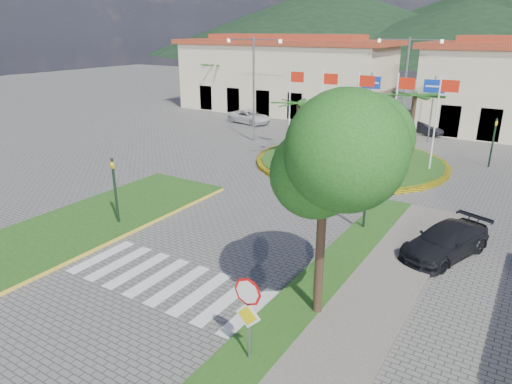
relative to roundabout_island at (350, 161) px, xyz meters
The scene contains 22 objects.
ground 22.00m from the roundabout_island, 90.01° to the right, with size 160.00×160.00×0.00m, color slate.
sidewalk_right 20.88m from the roundabout_island, 73.31° to the right, with size 4.00×28.00×0.15m, color gray.
verge_right 20.57m from the roundabout_island, 76.52° to the right, with size 1.60×28.00×0.18m, color #1C4E16.
median_left 17.27m from the roundabout_island, 112.12° to the right, with size 5.00×14.00×0.18m, color #1C4E16.
crosswalk 18.00m from the roundabout_island, 90.01° to the right, with size 8.00×3.00×0.01m, color silver.
roundabout_island is the anchor object (origin of this frame).
stop_sign 20.69m from the roundabout_island, 76.27° to the right, with size 0.80×0.11×2.65m.
deciduous_tree 18.55m from the roundabout_island, 72.09° to the right, with size 3.60×3.60×6.80m.
traffic_light_left 16.45m from the roundabout_island, 108.56° to the right, with size 0.15×0.18×3.20m.
traffic_light_right 11.11m from the roundabout_island, 65.79° to the right, with size 0.15×0.18×3.20m.
traffic_light_far 9.11m from the roundabout_island, 26.58° to the left, with size 0.18×0.15×3.20m.
direction_sign_west 9.79m from the roundabout_island, 102.60° to the left, with size 1.60×0.14×5.20m.
direction_sign_east 10.04m from the roundabout_island, 71.53° to the left, with size 1.60×0.14×5.20m.
street_lamp_centre 9.15m from the roundabout_island, 82.91° to the left, with size 4.80×0.16×8.00m.
street_lamp_west 10.19m from the roundabout_island, 167.47° to the left, with size 4.80×0.16×8.00m.
building_left 21.59m from the roundabout_island, 131.19° to the left, with size 23.32×9.54×8.05m.
hill_far_west 130.64m from the roundabout_island, 114.99° to the left, with size 140.00×140.00×22.00m, color black.
hill_near_back 108.75m from the roundabout_island, 95.29° to the left, with size 110.00×110.00×16.00m, color black.
white_van 15.57m from the roundabout_island, 149.06° to the left, with size 2.06×4.46×1.24m, color silver.
car_dark_a 12.97m from the roundabout_island, 90.06° to the left, with size 1.32×3.29×1.12m, color black.
car_dark_b 12.08m from the roundabout_island, 80.49° to the left, with size 1.21×3.46×1.14m, color black.
car_side_right 13.36m from the roundabout_island, 52.83° to the right, with size 1.78×4.38×1.27m, color black.
Camera 1 is at (10.43, -6.41, 8.53)m, focal length 32.00 mm.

